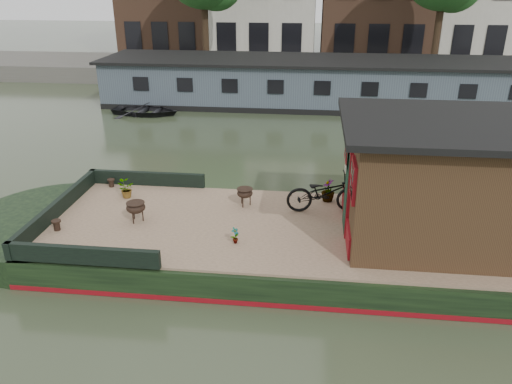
# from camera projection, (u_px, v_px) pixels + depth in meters

# --- Properties ---
(ground) EXTENTS (120.00, 120.00, 0.00)m
(ground) POSITION_uv_depth(u_px,v_px,m) (323.00, 255.00, 10.82)
(ground) COLOR #283421
(ground) RESTS_ON ground
(houseboat_hull) EXTENTS (14.01, 4.02, 0.60)m
(houseboat_hull) POSITION_uv_depth(u_px,v_px,m) (262.00, 241.00, 10.85)
(houseboat_hull) COLOR black
(houseboat_hull) RESTS_ON ground
(houseboat_deck) EXTENTS (11.80, 3.80, 0.05)m
(houseboat_deck) POSITION_uv_depth(u_px,v_px,m) (324.00, 230.00, 10.57)
(houseboat_deck) COLOR #9E7F62
(houseboat_deck) RESTS_ON houseboat_hull
(bow_bulwark) EXTENTS (3.00, 4.00, 0.35)m
(bow_bulwark) POSITION_uv_depth(u_px,v_px,m) (94.00, 209.00, 11.03)
(bow_bulwark) COLOR black
(bow_bulwark) RESTS_ON houseboat_deck
(cabin) EXTENTS (4.00, 3.50, 2.42)m
(cabin) POSITION_uv_depth(u_px,v_px,m) (439.00, 179.00, 9.84)
(cabin) COLOR #321E13
(cabin) RESTS_ON houseboat_deck
(bicycle) EXTENTS (1.77, 0.83, 0.90)m
(bicycle) POSITION_uv_depth(u_px,v_px,m) (324.00, 193.00, 11.19)
(bicycle) COLOR black
(bicycle) RESTS_ON houseboat_deck
(potted_plant_a) EXTENTS (0.20, 0.22, 0.35)m
(potted_plant_a) POSITION_uv_depth(u_px,v_px,m) (235.00, 235.00, 9.92)
(potted_plant_a) COLOR maroon
(potted_plant_a) RESTS_ON houseboat_deck
(potted_plant_c) EXTENTS (0.41, 0.36, 0.43)m
(potted_plant_c) POSITION_uv_depth(u_px,v_px,m) (125.00, 189.00, 11.97)
(potted_plant_c) COLOR #A25B2F
(potted_plant_c) RESTS_ON houseboat_deck
(potted_plant_d) EXTENTS (0.34, 0.34, 0.55)m
(potted_plant_d) POSITION_uv_depth(u_px,v_px,m) (328.00, 190.00, 11.77)
(potted_plant_d) COLOR brown
(potted_plant_d) RESTS_ON houseboat_deck
(brazier_front) EXTENTS (0.53, 0.53, 0.45)m
(brazier_front) POSITION_uv_depth(u_px,v_px,m) (136.00, 212.00, 10.80)
(brazier_front) COLOR black
(brazier_front) RESTS_ON houseboat_deck
(brazier_rear) EXTENTS (0.50, 0.50, 0.42)m
(brazier_rear) POSITION_uv_depth(u_px,v_px,m) (245.00, 197.00, 11.56)
(brazier_rear) COLOR black
(brazier_rear) RESTS_ON houseboat_deck
(bollard_port) EXTENTS (0.18, 0.18, 0.21)m
(bollard_port) POSITION_uv_depth(u_px,v_px,m) (111.00, 183.00, 12.64)
(bollard_port) COLOR black
(bollard_port) RESTS_ON houseboat_deck
(bollard_stbd) EXTENTS (0.20, 0.20, 0.22)m
(bollard_stbd) POSITION_uv_depth(u_px,v_px,m) (57.00, 225.00, 10.46)
(bollard_stbd) COLOR black
(bollard_stbd) RESTS_ON houseboat_deck
(dinghy) EXTENTS (3.12, 2.36, 0.61)m
(dinghy) POSITION_uv_depth(u_px,v_px,m) (145.00, 108.00, 21.79)
(dinghy) COLOR black
(dinghy) RESTS_ON ground
(far_houseboat) EXTENTS (20.40, 4.40, 2.11)m
(far_houseboat) POSITION_uv_depth(u_px,v_px,m) (322.00, 84.00, 23.20)
(far_houseboat) COLOR #414D57
(far_houseboat) RESTS_ON ground
(quay) EXTENTS (60.00, 6.00, 0.90)m
(quay) POSITION_uv_depth(u_px,v_px,m) (321.00, 71.00, 29.33)
(quay) COLOR #47443F
(quay) RESTS_ON ground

